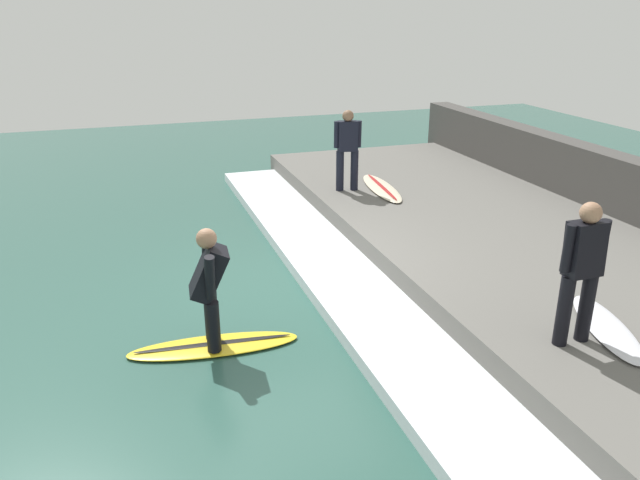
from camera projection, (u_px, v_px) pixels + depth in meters
name	position (u px, v px, depth m)	size (l,w,h in m)	color
ground_plane	(286.00, 289.00, 9.07)	(28.00, 28.00, 0.00)	#2D564C
concrete_ledge	(501.00, 245.00, 10.05)	(4.40, 12.83, 0.46)	#66635E
back_wall	(628.00, 202.00, 10.60)	(0.50, 13.47, 1.45)	#474442
wave_foam_crest	(338.00, 276.00, 9.27)	(1.18, 12.19, 0.18)	silver
surfboard_riding	(214.00, 346.00, 7.51)	(2.08, 0.71, 0.07)	yellow
surfer_riding	(209.00, 282.00, 7.21)	(0.51, 0.68, 1.47)	black
surfer_waiting_near	(582.00, 266.00, 6.44)	(0.54, 0.25, 1.58)	black
surfboard_waiting_near	(607.00, 327.00, 6.99)	(0.94, 1.66, 0.06)	silver
surfer_waiting_far	(348.00, 146.00, 11.88)	(0.52, 0.30, 1.55)	black
surfboard_waiting_far	(382.00, 188.00, 12.22)	(0.70, 2.07, 0.07)	beige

